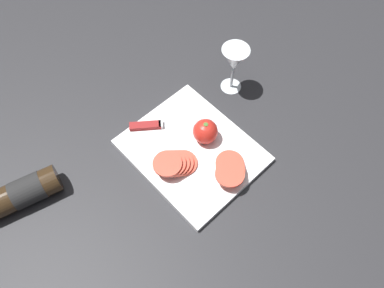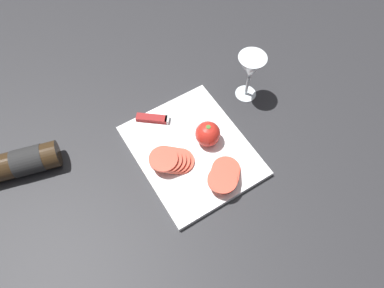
{
  "view_description": "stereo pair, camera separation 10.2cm",
  "coord_description": "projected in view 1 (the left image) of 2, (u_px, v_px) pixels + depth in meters",
  "views": [
    {
      "loc": [
        0.39,
        -0.36,
        0.93
      ],
      "look_at": [
        0.02,
        -0.01,
        0.05
      ],
      "focal_mm": 35.0,
      "sensor_mm": 36.0,
      "label": 1
    },
    {
      "loc": [
        0.45,
        -0.28,
        0.93
      ],
      "look_at": [
        0.02,
        -0.01,
        0.05
      ],
      "focal_mm": 35.0,
      "sensor_mm": 36.0,
      "label": 2
    }
  ],
  "objects": [
    {
      "name": "wine_bottle",
      "position": [
        17.0,
        195.0,
        0.96
      ],
      "size": [
        0.13,
        0.32,
        0.08
      ],
      "color": "#332314",
      "rests_on": "ground_plane"
    },
    {
      "name": "cutting_board",
      "position": [
        192.0,
        151.0,
        1.06
      ],
      "size": [
        0.36,
        0.3,
        0.02
      ],
      "color": "white",
      "rests_on": "ground_plane"
    },
    {
      "name": "ground_plane",
      "position": [
        190.0,
        147.0,
        1.07
      ],
      "size": [
        3.0,
        3.0,
        0.0
      ],
      "primitive_type": "plane",
      "color": "#28282B"
    },
    {
      "name": "wine_glass",
      "position": [
        234.0,
        61.0,
        1.08
      ],
      "size": [
        0.08,
        0.08,
        0.16
      ],
      "color": "silver",
      "rests_on": "ground_plane"
    },
    {
      "name": "tomato_slice_stack_far",
      "position": [
        230.0,
        168.0,
        1.0
      ],
      "size": [
        0.11,
        0.11,
        0.04
      ],
      "color": "#DB4C38",
      "rests_on": "cutting_board"
    },
    {
      "name": "whole_tomato",
      "position": [
        205.0,
        131.0,
        1.04
      ],
      "size": [
        0.07,
        0.07,
        0.07
      ],
      "color": "red",
      "rests_on": "cutting_board"
    },
    {
      "name": "knife",
      "position": [
        156.0,
        125.0,
        1.08
      ],
      "size": [
        0.19,
        0.23,
        0.01
      ],
      "rotation": [
        0.0,
        0.0,
        0.9
      ],
      "color": "silver",
      "rests_on": "cutting_board"
    },
    {
      "name": "tomato_slice_stack_near",
      "position": [
        175.0,
        163.0,
        1.01
      ],
      "size": [
        0.09,
        0.12,
        0.04
      ],
      "color": "#DB4C38",
      "rests_on": "cutting_board"
    }
  ]
}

